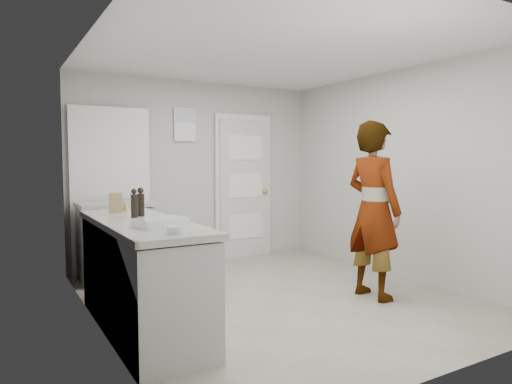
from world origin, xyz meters
TOP-DOWN VIEW (x-y plane):
  - ground at (0.00, 0.00)m, footprint 4.00×4.00m
  - room_shell at (-0.17, 1.95)m, footprint 4.00×4.00m
  - main_counter at (-1.45, -0.20)m, footprint 0.64×1.96m
  - side_counter at (-1.25, 1.55)m, footprint 0.84×0.61m
  - person at (0.88, -0.49)m, footprint 0.47×0.68m
  - cake_mix_box at (-1.50, 0.43)m, footprint 0.12×0.07m
  - spice_jar at (-1.39, 0.52)m, footprint 0.05×0.05m
  - oil_cruet_a at (-1.37, 0.06)m, footprint 0.06×0.06m
  - oil_cruet_b at (-1.46, -0.05)m, footprint 0.06×0.06m
  - baking_dish at (-1.42, -0.62)m, footprint 0.40×0.32m
  - egg_bowl at (-1.44, -1.00)m, footprint 0.13×0.13m
  - papers at (-1.06, 1.60)m, footprint 0.36×0.38m

SIDE VIEW (x-z plane):
  - ground at x=0.00m, z-range 0.00..0.00m
  - main_counter at x=-1.45m, z-range -0.04..0.89m
  - side_counter at x=-1.25m, z-range -0.03..0.89m
  - person at x=0.88m, z-range 0.00..1.82m
  - papers at x=-1.06m, z-range 0.93..0.93m
  - egg_bowl at x=-1.44m, z-range 0.92..0.98m
  - baking_dish at x=-1.42m, z-range 0.92..0.99m
  - spice_jar at x=-1.39m, z-range 0.93..1.00m
  - cake_mix_box at x=-1.50m, z-range 0.93..1.11m
  - room_shell at x=-0.17m, z-range -0.98..3.02m
  - oil_cruet_b at x=-1.46m, z-range 0.92..1.17m
  - oil_cruet_a at x=-1.37m, z-range 0.92..1.17m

